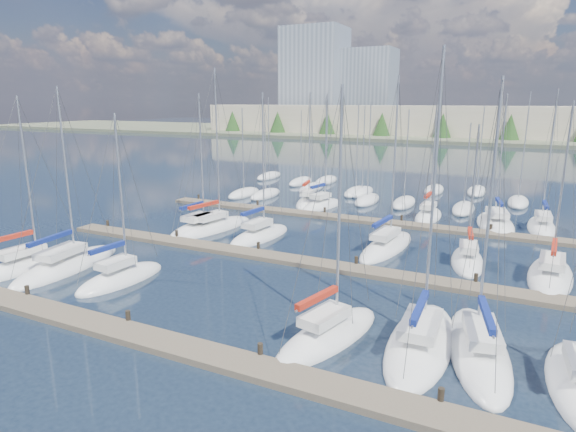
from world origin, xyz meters
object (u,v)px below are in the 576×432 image
at_px(sailboat_e, 421,342).
at_px(sailboat_d, 329,335).
at_px(sailboat_o, 322,205).
at_px(sailboat_q, 495,224).
at_px(sailboat_i, 214,227).
at_px(sailboat_j, 260,235).
at_px(sailboat_r, 542,227).
at_px(sailboat_b, 67,265).
at_px(sailboat_a, 28,265).
at_px(sailboat_f, 478,350).
at_px(sailboat_m, 550,276).
at_px(sailboat_k, 387,246).
at_px(sailboat_n, 308,202).
at_px(sailboat_p, 428,216).
at_px(sailboat_l, 467,261).
at_px(sailboat_c, 121,278).
at_px(sailboat_h, 200,229).

relative_size(sailboat_e, sailboat_d, 1.12).
height_order(sailboat_o, sailboat_q, sailboat_q).
relative_size(sailboat_e, sailboat_i, 0.97).
distance_m(sailboat_j, sailboat_r, 26.14).
relative_size(sailboat_b, sailboat_d, 1.02).
xyz_separation_m(sailboat_b, sailboat_d, (20.58, -1.62, 0.02)).
height_order(sailboat_b, sailboat_r, sailboat_r).
xyz_separation_m(sailboat_o, sailboat_a, (-11.32, -27.77, -0.02)).
xyz_separation_m(sailboat_b, sailboat_f, (27.46, 0.15, 0.01)).
bearing_deg(sailboat_m, sailboat_j, -176.53).
distance_m(sailboat_q, sailboat_k, 13.96).
xyz_separation_m(sailboat_k, sailboat_d, (1.27, -16.12, 0.00)).
bearing_deg(sailboat_e, sailboat_n, 121.32).
distance_m(sailboat_f, sailboat_k, 16.51).
bearing_deg(sailboat_m, sailboat_i, -177.57).
relative_size(sailboat_j, sailboat_i, 0.86).
bearing_deg(sailboat_j, sailboat_d, -43.63).
relative_size(sailboat_o, sailboat_d, 0.99).
xyz_separation_m(sailboat_k, sailboat_p, (1.11, 12.10, 0.00)).
bearing_deg(sailboat_m, sailboat_l, 175.37).
height_order(sailboat_l, sailboat_p, sailboat_p).
relative_size(sailboat_e, sailboat_r, 1.10).
bearing_deg(sailboat_r, sailboat_d, -112.34).
height_order(sailboat_c, sailboat_n, sailboat_n).
distance_m(sailboat_a, sailboat_p, 36.06).
relative_size(sailboat_d, sailboat_p, 1.09).
bearing_deg(sailboat_q, sailboat_k, -132.64).
relative_size(sailboat_f, sailboat_n, 1.01).
xyz_separation_m(sailboat_j, sailboat_a, (-11.06, -14.03, -0.00)).
xyz_separation_m(sailboat_n, sailboat_p, (13.82, -1.02, -0.01)).
bearing_deg(sailboat_m, sailboat_q, 110.68).
xyz_separation_m(sailboat_e, sailboat_p, (-4.46, 26.95, 0.01)).
distance_m(sailboat_r, sailboat_d, 30.08).
height_order(sailboat_q, sailboat_h, sailboat_h).
xyz_separation_m(sailboat_h, sailboat_c, (2.90, -12.70, 0.01)).
distance_m(sailboat_m, sailboat_l, 5.41).
height_order(sailboat_m, sailboat_h, sailboat_h).
height_order(sailboat_b, sailboat_f, sailboat_f).
distance_m(sailboat_c, sailboat_k, 20.32).
xyz_separation_m(sailboat_q, sailboat_e, (-1.85, -26.68, 0.01)).
bearing_deg(sailboat_p, sailboat_c, -118.44).
xyz_separation_m(sailboat_f, sailboat_p, (-7.05, 26.46, 0.01)).
relative_size(sailboat_o, sailboat_p, 1.08).
height_order(sailboat_i, sailboat_r, sailboat_i).
bearing_deg(sailboat_f, sailboat_l, 86.29).
bearing_deg(sailboat_q, sailboat_f, -98.93).
xyz_separation_m(sailboat_j, sailboat_c, (-3.21, -13.06, 0.00)).
distance_m(sailboat_o, sailboat_l, 21.21).
distance_m(sailboat_j, sailboat_e, 20.97).
xyz_separation_m(sailboat_i, sailboat_k, (15.90, 1.19, -0.01)).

